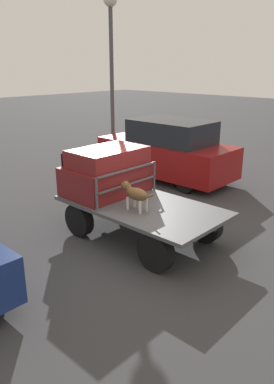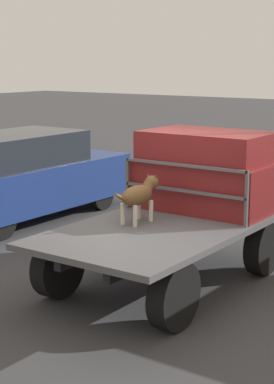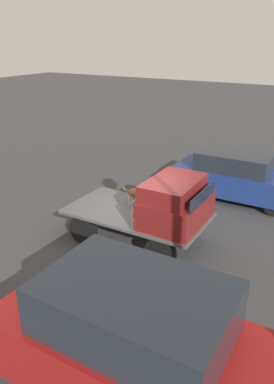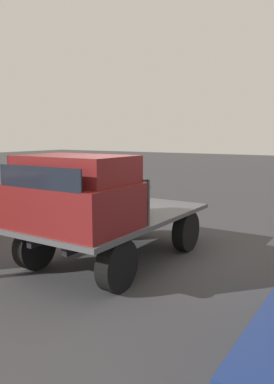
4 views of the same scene
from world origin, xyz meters
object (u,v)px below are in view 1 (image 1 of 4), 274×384
Objects in this scene: flatbed_truck at (141,214)px; dog at (135,193)px; parked_pickup_far at (167,150)px; light_pole_near at (111,44)px.

flatbed_truck is 0.72m from dog.
parked_pickup_far is 5.08m from light_pole_near.
dog is at bearing 109.98° from flatbed_truck.
parked_pickup_far is (2.81, -4.65, -0.22)m from dog.
light_pole_near is (6.27, -5.31, 3.44)m from dog.
light_pole_near reaches higher than parked_pickup_far.
light_pole_near is (3.47, -0.65, 3.66)m from parked_pickup_far.
light_pole_near is at bearing -38.91° from flatbed_truck.
flatbed_truck is 0.77× the size of parked_pickup_far.
light_pole_near reaches higher than dog.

